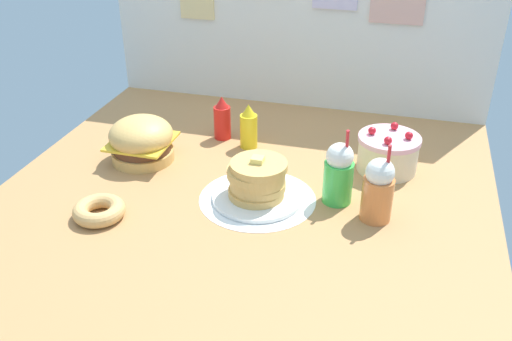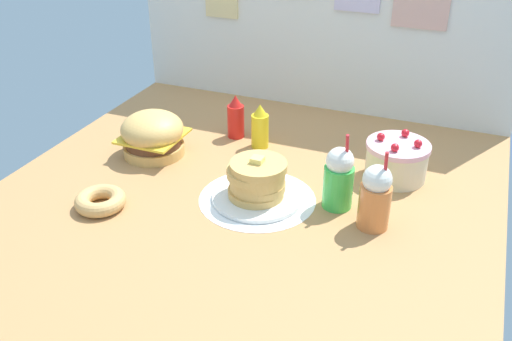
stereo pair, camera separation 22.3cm
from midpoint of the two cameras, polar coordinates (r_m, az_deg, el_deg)
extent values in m
cube|color=#B27F4C|center=(2.31, -4.14, -2.88)|extent=(2.00, 2.02, 0.02)
cube|color=silver|center=(3.02, 1.99, 14.79)|extent=(2.00, 0.03, 0.92)
cube|color=#D8A599|center=(2.89, 11.86, 16.25)|extent=(0.26, 0.01, 0.22)
cylinder|color=white|center=(2.29, -2.64, -2.93)|extent=(0.47, 0.47, 0.00)
cylinder|color=#DBA859|center=(2.64, -13.64, 1.49)|extent=(0.28, 0.28, 0.05)
cylinder|color=#59331E|center=(2.62, -13.75, 2.32)|extent=(0.26, 0.26, 0.04)
cube|color=yellow|center=(2.61, -13.81, 2.79)|extent=(0.26, 0.26, 0.01)
ellipsoid|color=#E5B260|center=(2.59, -13.90, 3.45)|extent=(0.28, 0.28, 0.16)
cylinder|color=white|center=(2.28, -2.65, -2.72)|extent=(0.36, 0.36, 0.02)
cylinder|color=#E0AD5B|center=(2.27, -2.79, -2.24)|extent=(0.22, 0.22, 0.03)
cylinder|color=#E0AD5B|center=(2.25, -2.65, -1.55)|extent=(0.22, 0.22, 0.03)
cylinder|color=#E0AD5B|center=(2.24, -2.72, -0.86)|extent=(0.22, 0.22, 0.03)
cylinder|color=#E0AD5B|center=(2.22, -2.85, -0.23)|extent=(0.23, 0.23, 0.03)
cylinder|color=#E0AD5B|center=(2.20, -2.60, 0.39)|extent=(0.23, 0.23, 0.03)
cube|color=#F7E072|center=(2.19, -2.75, 1.02)|extent=(0.05, 0.05, 0.02)
cylinder|color=beige|center=(2.50, 10.60, 1.43)|extent=(0.26, 0.26, 0.14)
cylinder|color=#F2B2C6|center=(2.47, 10.76, 3.08)|extent=(0.27, 0.27, 0.02)
sphere|color=red|center=(2.45, 12.60, 3.37)|extent=(0.03, 0.03, 0.03)
sphere|color=red|center=(2.52, 11.28, 4.34)|extent=(0.03, 0.03, 0.03)
sphere|color=red|center=(2.46, 9.05, 3.90)|extent=(0.03, 0.03, 0.03)
sphere|color=red|center=(2.39, 10.52, 2.90)|extent=(0.03, 0.03, 0.03)
cylinder|color=red|center=(2.75, -5.72, 4.75)|extent=(0.08, 0.08, 0.16)
cone|color=red|center=(2.71, -5.83, 6.81)|extent=(0.07, 0.07, 0.05)
cylinder|color=yellow|center=(2.66, -3.14, 3.91)|extent=(0.08, 0.08, 0.16)
cone|color=yellow|center=(2.61, -3.21, 6.03)|extent=(0.07, 0.07, 0.05)
cylinder|color=green|center=(2.24, 5.40, -1.26)|extent=(0.12, 0.12, 0.17)
sphere|color=white|center=(2.18, 5.54, 1.34)|extent=(0.11, 0.11, 0.11)
cylinder|color=red|center=(2.16, 6.20, 2.08)|extent=(0.01, 0.04, 0.17)
cylinder|color=orange|center=(2.15, 9.15, -2.94)|extent=(0.12, 0.12, 0.17)
sphere|color=white|center=(2.09, 9.39, -0.27)|extent=(0.11, 0.11, 0.11)
cylinder|color=red|center=(2.07, 10.11, 0.48)|extent=(0.01, 0.04, 0.17)
torus|color=tan|center=(2.27, -18.21, -3.92)|extent=(0.20, 0.20, 0.06)
torus|color=#D89ED8|center=(2.27, -18.23, -3.83)|extent=(0.19, 0.19, 0.05)
camera|label=1|loc=(0.11, -92.86, -1.61)|focal=39.90mm
camera|label=2|loc=(0.11, 87.14, 1.61)|focal=39.90mm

